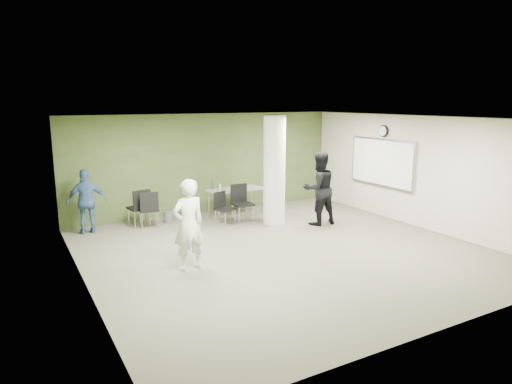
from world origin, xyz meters
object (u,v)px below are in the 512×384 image
man_black (319,188)px  man_blue (87,201)px  woman_white (188,225)px  chair_back_left (140,205)px  folding_table (235,190)px

man_black → man_blue: size_ratio=1.20×
woman_white → man_black: 4.32m
chair_back_left → man_black: bearing=146.0°
folding_table → man_blue: man_blue is taller
folding_table → man_black: 2.41m
woman_white → man_black: size_ratio=0.93×
woman_white → chair_back_left: bearing=-95.8°
chair_back_left → woman_white: bearing=81.9°
man_black → woman_white: bearing=23.1°
man_blue → folding_table: bearing=-177.8°
man_black → man_blue: bearing=-17.0°
chair_back_left → woman_white: size_ratio=0.56×
man_black → man_blue: (-5.34, 2.05, -0.16)m
folding_table → man_blue: (-3.89, 0.15, 0.08)m
woman_white → man_blue: size_ratio=1.11×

